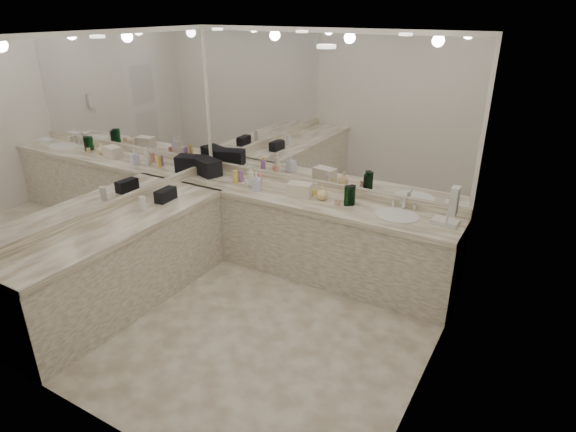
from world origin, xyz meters
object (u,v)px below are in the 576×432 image
Objects in this scene: wall_phone at (454,201)px; cream_cosmetic_case at (300,190)px; sink at (397,216)px; soap_bottle_a at (250,176)px; black_toiletry_bag at (207,167)px; soap_bottle_c at (322,193)px; soap_bottle_b at (256,181)px; hand_towel at (445,222)px.

wall_phone is 0.94× the size of cream_cosmetic_case.
soap_bottle_a is (-1.73, -0.01, 0.12)m from sink.
cream_cosmetic_case is at bearing -2.92° from black_toiletry_bag.
wall_phone is at bearing -10.35° from black_toiletry_bag.
soap_bottle_a reaches higher than sink.
sink is 1.87× the size of soap_bottle_a.
soap_bottle_a is (-0.65, 0.01, 0.04)m from cream_cosmetic_case.
soap_bottle_c is (0.91, 0.02, -0.04)m from soap_bottle_a.
wall_phone is 2.26m from soap_bottle_b.
hand_towel is (-0.15, 0.55, -0.43)m from wall_phone.
soap_bottle_b is at bearing -10.33° from black_toiletry_bag.
sink is 2.86× the size of soap_bottle_c.
sink is 1.72× the size of cream_cosmetic_case.
sink is at bearing 3.55° from soap_bottle_b.
black_toiletry_bag is (-2.40, 0.05, 0.10)m from sink.
soap_bottle_a is 1.12× the size of soap_bottle_b.
soap_bottle_b is (0.81, -0.15, 0.01)m from black_toiletry_bag.
hand_towel is 1.02× the size of soap_bottle_a.
sink is 1.30× the size of black_toiletry_bag.
soap_bottle_b is 0.77m from soap_bottle_c.
wall_phone is 3.08m from black_toiletry_bag.
wall_phone is at bearing -10.36° from soap_bottle_b.
wall_phone is at bearing -74.91° from hand_towel.
black_toiletry_bag reaches higher than cream_cosmetic_case.
cream_cosmetic_case is at bearing -172.82° from soap_bottle_c.
black_toiletry_bag reaches higher than soap_bottle_c.
soap_bottle_b is (-2.20, 0.40, -0.34)m from wall_phone.
black_toiletry_bag is at bearing 169.67° from soap_bottle_b.
hand_towel reaches higher than sink.
soap_bottle_b is at bearing 169.64° from wall_phone.
soap_bottle_b is (-2.05, -0.15, 0.09)m from hand_towel.
wall_phone is 2.41m from soap_bottle_a.
cream_cosmetic_case is (1.32, -0.07, -0.02)m from black_toiletry_bag.
soap_bottle_b reaches higher than cream_cosmetic_case.
sink is 1.09m from cream_cosmetic_case.
wall_phone is at bearing -11.84° from soap_bottle_a.
soap_bottle_b is (-0.51, -0.08, 0.03)m from cream_cosmetic_case.
soap_bottle_c is (-1.28, -0.03, 0.06)m from hand_towel.
hand_towel is 1.56× the size of soap_bottle_c.
hand_towel is 2.05m from soap_bottle_b.
soap_bottle_c is at bearing 160.23° from wall_phone.
cream_cosmetic_case is at bearing 9.08° from soap_bottle_b.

